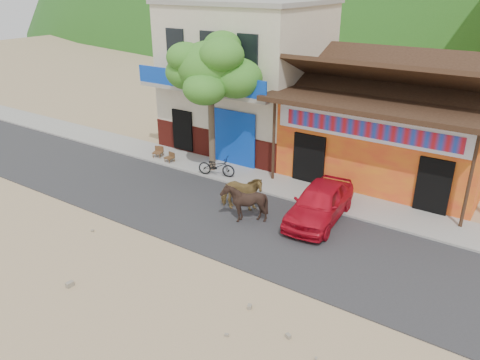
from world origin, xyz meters
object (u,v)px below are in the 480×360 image
object	(u,v)px
cow_dark	(244,203)
cafe_chair_right	(169,154)
tree	(211,104)
scooter	(216,166)
red_car	(320,203)
cow_tan	(241,193)
cafe_chair_left	(157,148)

from	to	relation	value
cow_dark	cafe_chair_right	size ratio (longest dim) A/B	1.79
tree	cafe_chair_right	bearing A→B (deg)	-169.84
scooter	cow_dark	bearing A→B (deg)	-146.18
tree	scooter	size ratio (longest dim) A/B	3.59
tree	red_car	distance (m)	6.67
cow_dark	red_car	bearing A→B (deg)	132.39
cafe_chair_right	scooter	bearing A→B (deg)	4.27
cow_tan	cow_dark	size ratio (longest dim) A/B	1.12
scooter	cafe_chair_left	distance (m)	3.77
scooter	cafe_chair_left	world-z (taller)	cafe_chair_left
cow_dark	cow_tan	bearing A→B (deg)	-133.17
cafe_chair_left	cow_tan	bearing A→B (deg)	-38.18
scooter	cafe_chair_right	xyz separation A→B (m)	(-2.85, 0.10, -0.03)
tree	cow_tan	world-z (taller)	tree
tree	cow_tan	xyz separation A→B (m)	(3.26, -2.51, -2.39)
cafe_chair_left	cafe_chair_right	distance (m)	0.93
cow_tan	red_car	distance (m)	2.91
red_car	cafe_chair_left	world-z (taller)	red_car
red_car	cafe_chair_right	distance (m)	8.35
cow_dark	cafe_chair_left	distance (m)	7.61
tree	cafe_chair_right	distance (m)	3.45
red_car	cow_dark	bearing A→B (deg)	-148.67
red_car	cafe_chair_left	size ratio (longest dim) A/B	4.27
cow_dark	scooter	size ratio (longest dim) A/B	0.88
tree	cafe_chair_right	xyz separation A→B (m)	(-2.25, -0.40, -2.59)
cow_dark	tree	bearing A→B (deg)	-123.72
cow_tan	cow_dark	world-z (taller)	cow_dark
cow_tan	cafe_chair_right	distance (m)	5.91
cafe_chair_right	cow_tan	bearing A→B (deg)	-14.74
tree	red_car	world-z (taller)	tree
cow_dark	cafe_chair_right	distance (m)	6.70
tree	cow_dark	bearing A→B (deg)	-39.65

